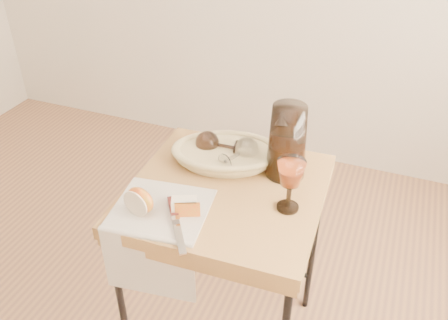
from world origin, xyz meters
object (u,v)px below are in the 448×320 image
at_px(apple_half, 140,200).
at_px(table_knife, 176,221).
at_px(bread_basket, 226,155).
at_px(wine_goblet, 290,185).
at_px(pitcher, 287,141).
at_px(side_table, 226,272).
at_px(goblet_lying_a, 220,145).
at_px(tea_towel, 161,209).
at_px(goblet_lying_b, 237,154).

relative_size(apple_half, table_knife, 0.39).
height_order(bread_basket, apple_half, apple_half).
xyz_separation_m(wine_goblet, table_knife, (-0.28, -0.19, -0.07)).
relative_size(pitcher, apple_half, 3.16).
height_order(wine_goblet, apple_half, wine_goblet).
relative_size(side_table, pitcher, 2.66).
height_order(side_table, wine_goblet, wine_goblet).
bearing_deg(wine_goblet, goblet_lying_a, 148.58).
distance_m(bread_basket, pitcher, 0.23).
bearing_deg(tea_towel, goblet_lying_a, 72.18).
bearing_deg(goblet_lying_a, tea_towel, 77.44).
height_order(goblet_lying_a, wine_goblet, wine_goblet).
relative_size(side_table, table_knife, 3.29).
height_order(bread_basket, goblet_lying_a, goblet_lying_a).
relative_size(tea_towel, bread_basket, 0.86).
xyz_separation_m(goblet_lying_b, apple_half, (-0.18, -0.32, -0.01)).
bearing_deg(wine_goblet, apple_half, -155.87).
bearing_deg(goblet_lying_b, tea_towel, 177.08).
bearing_deg(side_table, apple_half, -133.11).
bearing_deg(goblet_lying_b, bread_basket, 90.70).
bearing_deg(goblet_lying_b, table_knife, -168.29).
xyz_separation_m(side_table, wine_goblet, (0.21, -0.03, 0.47)).
height_order(goblet_lying_b, table_knife, goblet_lying_b).
xyz_separation_m(apple_half, table_knife, (0.12, -0.01, -0.03)).
relative_size(bread_basket, table_knife, 1.40).
relative_size(side_table, tea_towel, 2.74).
distance_m(apple_half, table_knife, 0.12).
relative_size(tea_towel, wine_goblet, 1.63).
distance_m(wine_goblet, table_knife, 0.34).
distance_m(tea_towel, goblet_lying_b, 0.32).
xyz_separation_m(tea_towel, table_knife, (0.07, -0.05, 0.01)).
height_order(side_table, table_knife, table_knife).
bearing_deg(apple_half, goblet_lying_b, 70.66).
height_order(goblet_lying_a, pitcher, pitcher).
distance_m(goblet_lying_b, table_knife, 0.34).
height_order(side_table, goblet_lying_b, goblet_lying_b).
bearing_deg(side_table, bread_basket, 111.65).
xyz_separation_m(goblet_lying_a, pitcher, (0.23, -0.01, 0.07)).
height_order(apple_half, table_knife, apple_half).
bearing_deg(wine_goblet, table_knife, -145.51).
height_order(goblet_lying_a, goblet_lying_b, same).
bearing_deg(tea_towel, goblet_lying_b, 57.31).
bearing_deg(side_table, wine_goblet, -6.95).
relative_size(tea_towel, goblet_lying_b, 2.07).
distance_m(side_table, tea_towel, 0.44).
distance_m(goblet_lying_a, pitcher, 0.24).
xyz_separation_m(wine_goblet, apple_half, (-0.40, -0.18, -0.04)).
height_order(bread_basket, pitcher, pitcher).
height_order(wine_goblet, table_knife, wine_goblet).
distance_m(goblet_lying_a, table_knife, 0.37).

